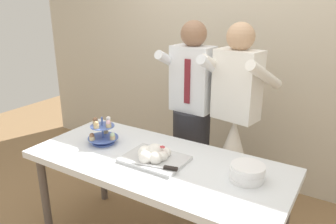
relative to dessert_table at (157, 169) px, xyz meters
name	(u,v)px	position (x,y,z in m)	size (l,w,h in m)	color
rear_wall	(237,39)	(0.00, 1.43, 0.75)	(5.20, 0.10, 2.90)	beige
dessert_table	(157,169)	(0.00, 0.00, 0.00)	(1.80, 0.80, 0.78)	silver
cupcake_stand	(103,133)	(-0.49, 0.01, 0.16)	(0.23, 0.23, 0.21)	#4C66B2
main_cake_tray	(154,156)	(0.00, -0.03, 0.12)	(0.43, 0.31, 0.12)	silver
plate_stack	(247,172)	(0.61, 0.07, 0.12)	(0.21, 0.21, 0.10)	white
person_groom	(191,129)	(-0.09, 0.68, 0.05)	(0.48, 0.51, 1.66)	#232328
person_bride	(232,157)	(0.30, 0.68, -0.12)	(0.57, 0.56, 1.66)	white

